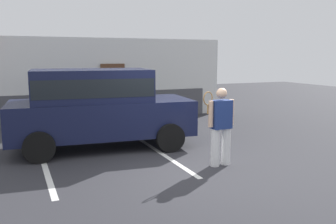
{
  "coord_description": "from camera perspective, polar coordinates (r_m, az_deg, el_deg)",
  "views": [
    {
      "loc": [
        -3.35,
        -6.68,
        2.39
      ],
      "look_at": [
        0.05,
        1.2,
        1.05
      ],
      "focal_mm": 38.59,
      "sensor_mm": 36.0,
      "label": 1
    }
  ],
  "objects": [
    {
      "name": "ground_plane",
      "position": [
        7.84,
        3.17,
        -8.88
      ],
      "size": [
        40.0,
        40.0,
        0.0
      ],
      "primitive_type": "plane",
      "color": "#2D2D33"
    },
    {
      "name": "parking_stripe_0",
      "position": [
        8.54,
        -18.96,
        -7.86
      ],
      "size": [
        0.12,
        4.4,
        0.01
      ],
      "primitive_type": "cube",
      "color": "silver",
      "rests_on": "ground_plane"
    },
    {
      "name": "parking_stripe_1",
      "position": [
        9.13,
        -1.45,
        -6.29
      ],
      "size": [
        0.12,
        4.4,
        0.01
      ],
      "primitive_type": "cube",
      "color": "silver",
      "rests_on": "ground_plane"
    },
    {
      "name": "house_frontage",
      "position": [
        13.73,
        -9.2,
        4.74
      ],
      "size": [
        9.16,
        0.4,
        3.04
      ],
      "color": "white",
      "rests_on": "ground_plane"
    },
    {
      "name": "parked_suv",
      "position": [
        9.49,
        -11.06,
        1.18
      ],
      "size": [
        4.76,
        2.51,
        2.05
      ],
      "rotation": [
        0.0,
        0.0,
        -0.09
      ],
      "color": "#141938",
      "rests_on": "ground_plane"
    },
    {
      "name": "tennis_player_man",
      "position": [
        7.92,
        8.34,
        -2.11
      ],
      "size": [
        0.77,
        0.28,
        1.71
      ],
      "rotation": [
        0.0,
        0.0,
        3.18
      ],
      "color": "white",
      "rests_on": "ground_plane"
    },
    {
      "name": "potted_plant_by_porch",
      "position": [
        13.6,
        0.43,
        0.58
      ],
      "size": [
        0.58,
        0.58,
        0.77
      ],
      "color": "brown",
      "rests_on": "ground_plane"
    }
  ]
}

